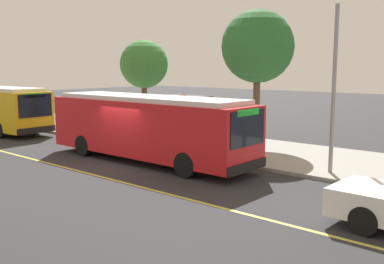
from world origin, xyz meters
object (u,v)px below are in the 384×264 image
route_sign_post (183,114)px  pedestrian_commuter (169,128)px  waiting_bench (189,131)px  transit_bus_main (148,126)px

route_sign_post → pedestrian_commuter: 1.49m
waiting_bench → pedestrian_commuter: bearing=-73.1°
transit_bus_main → waiting_bench: bearing=111.8°
waiting_bench → route_sign_post: bearing=-53.5°
route_sign_post → pedestrian_commuter: (-1.21, 0.22, -0.84)m
waiting_bench → route_sign_post: 3.53m
transit_bus_main → waiting_bench: 5.60m
route_sign_post → waiting_bench: bearing=126.5°
pedestrian_commuter → transit_bus_main: bearing=-64.1°
waiting_bench → pedestrian_commuter: pedestrian_commuter is taller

